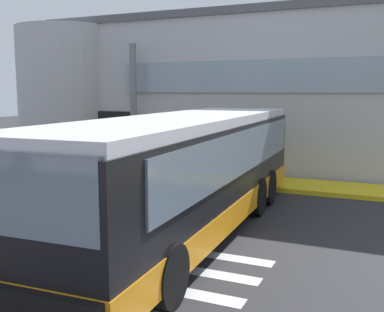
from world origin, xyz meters
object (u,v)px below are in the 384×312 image
at_px(passenger_near_column, 143,148).
at_px(bus_main_foreground, 185,176).
at_px(entry_support_column, 134,107).
at_px(passenger_by_doorway, 171,148).
at_px(safety_bollard_yellow, 170,171).

bearing_deg(passenger_near_column, bus_main_foreground, -52.67).
height_order(entry_support_column, bus_main_foreground, entry_support_column).
xyz_separation_m(passenger_by_doorway, safety_bollard_yellow, (0.65, -1.31, -0.66)).
distance_m(entry_support_column, passenger_near_column, 1.86).
height_order(bus_main_foreground, passenger_by_doorway, bus_main_foreground).
bearing_deg(bus_main_foreground, passenger_near_column, 127.33).
relative_size(entry_support_column, passenger_by_doorway, 2.97).
distance_m(passenger_near_column, passenger_by_doorway, 1.13).
bearing_deg(safety_bollard_yellow, entry_support_column, 145.01).
bearing_deg(passenger_by_doorway, passenger_near_column, -172.83).
xyz_separation_m(passenger_near_column, passenger_by_doorway, (1.12, 0.14, 0.03)).
bearing_deg(entry_support_column, bus_main_foreground, -50.98).
xyz_separation_m(bus_main_foreground, passenger_near_column, (-4.65, 6.10, -0.25)).
height_order(passenger_by_doorway, safety_bollard_yellow, passenger_by_doorway).
bearing_deg(passenger_near_column, passenger_by_doorway, 7.17).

